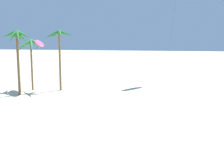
{
  "coord_description": "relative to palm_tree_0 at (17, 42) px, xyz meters",
  "views": [
    {
      "loc": [
        2.5,
        6.87,
        9.01
      ],
      "look_at": [
        -0.03,
        25.11,
        6.22
      ],
      "focal_mm": 43.85,
      "sensor_mm": 36.0,
      "label": 1
    }
  ],
  "objects": [
    {
      "name": "palm_tree_0",
      "position": [
        0.0,
        0.0,
        0.0
      ],
      "size": [
        4.24,
        3.86,
        9.47
      ],
      "color": "brown",
      "rests_on": "ground"
    },
    {
      "name": "flying_kite_0",
      "position": [
        1.77,
        3.64,
        -0.34
      ],
      "size": [
        3.69,
        10.07,
        8.28
      ],
      "color": "#EA5193",
      "rests_on": "ground"
    },
    {
      "name": "palm_tree_2",
      "position": [
        4.86,
        4.09,
        0.26
      ],
      "size": [
        4.97,
        5.08,
        9.55
      ],
      "color": "brown",
      "rests_on": "ground"
    },
    {
      "name": "palm_tree_1",
      "position": [
        0.37,
        3.64,
        -0.98
      ],
      "size": [
        5.13,
        4.8,
        8.15
      ],
      "color": "brown",
      "rests_on": "ground"
    }
  ]
}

